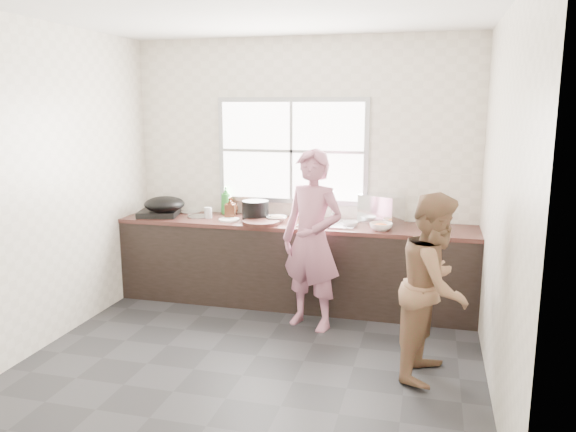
% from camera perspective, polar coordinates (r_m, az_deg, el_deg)
% --- Properties ---
extents(floor, '(3.60, 3.20, 0.01)m').
position_cam_1_polar(floor, '(4.75, -3.22, -14.03)').
color(floor, '#252527').
rests_on(floor, ground).
extents(ceiling, '(3.60, 3.20, 0.01)m').
position_cam_1_polar(ceiling, '(4.35, -3.64, 20.23)').
color(ceiling, silver).
rests_on(ceiling, wall_back).
extents(wall_back, '(3.60, 0.01, 2.70)m').
position_cam_1_polar(wall_back, '(5.89, 1.38, 4.67)').
color(wall_back, beige).
rests_on(wall_back, ground).
extents(wall_left, '(0.01, 3.20, 2.70)m').
position_cam_1_polar(wall_left, '(5.19, -22.76, 2.92)').
color(wall_left, beige).
rests_on(wall_left, ground).
extents(wall_right, '(0.01, 3.20, 2.70)m').
position_cam_1_polar(wall_right, '(4.18, 20.89, 1.22)').
color(wall_right, silver).
rests_on(wall_right, ground).
extents(wall_front, '(3.60, 0.01, 2.70)m').
position_cam_1_polar(wall_front, '(2.90, -13.18, -2.50)').
color(wall_front, silver).
rests_on(wall_front, ground).
extents(cabinet, '(3.60, 0.62, 0.82)m').
position_cam_1_polar(cabinet, '(5.77, 0.63, -4.99)').
color(cabinet, black).
rests_on(cabinet, floor).
extents(countertop, '(3.60, 0.64, 0.04)m').
position_cam_1_polar(countertop, '(5.67, 0.64, -0.81)').
color(countertop, '#3C1E18').
rests_on(countertop, cabinet).
extents(sink, '(0.55, 0.45, 0.02)m').
position_cam_1_polar(sink, '(5.59, 4.12, -0.75)').
color(sink, silver).
rests_on(sink, countertop).
extents(faucet, '(0.02, 0.02, 0.30)m').
position_cam_1_polar(faucet, '(5.76, 4.50, 1.07)').
color(faucet, silver).
rests_on(faucet, countertop).
extents(window_frame, '(1.60, 0.05, 1.10)m').
position_cam_1_polar(window_frame, '(5.88, 0.40, 6.62)').
color(window_frame, '#9EA0A5').
rests_on(window_frame, wall_back).
extents(window_glazing, '(1.50, 0.01, 1.00)m').
position_cam_1_polar(window_glazing, '(5.85, 0.34, 6.60)').
color(window_glazing, white).
rests_on(window_glazing, window_frame).
extents(woman, '(0.65, 0.54, 1.53)m').
position_cam_1_polar(woman, '(5.09, 2.47, -3.05)').
color(woman, '#B46C83').
rests_on(woman, floor).
extents(person_side, '(0.68, 0.79, 1.40)m').
position_cam_1_polar(person_side, '(4.33, 14.69, -6.91)').
color(person_side, brown).
rests_on(person_side, floor).
extents(cutting_board, '(0.38, 0.38, 0.04)m').
position_cam_1_polar(cutting_board, '(5.56, -2.76, -0.66)').
color(cutting_board, black).
rests_on(cutting_board, countertop).
extents(cleaver, '(0.22, 0.12, 0.01)m').
position_cam_1_polar(cleaver, '(5.74, -2.01, -0.01)').
color(cleaver, '#A2A5A9').
rests_on(cleaver, cutting_board).
extents(bowl_mince, '(0.27, 0.27, 0.05)m').
position_cam_1_polar(bowl_mince, '(5.69, -1.16, -0.28)').
color(bowl_mince, silver).
rests_on(bowl_mince, countertop).
extents(bowl_crabs, '(0.23, 0.23, 0.05)m').
position_cam_1_polar(bowl_crabs, '(5.37, 9.42, -1.12)').
color(bowl_crabs, white).
rests_on(bowl_crabs, countertop).
extents(bowl_held, '(0.21, 0.21, 0.06)m').
position_cam_1_polar(bowl_held, '(5.49, 6.36, -0.76)').
color(bowl_held, silver).
rests_on(bowl_held, countertop).
extents(black_pot, '(0.31, 0.31, 0.20)m').
position_cam_1_polar(black_pot, '(5.77, -3.34, 0.58)').
color(black_pot, black).
rests_on(black_pot, countertop).
extents(plate_food, '(0.27, 0.27, 0.02)m').
position_cam_1_polar(plate_food, '(5.77, -6.01, -0.37)').
color(plate_food, white).
rests_on(plate_food, countertop).
extents(bottle_green, '(0.13, 0.13, 0.31)m').
position_cam_1_polar(bottle_green, '(6.09, -6.30, 1.63)').
color(bottle_green, '#287C2B').
rests_on(bottle_green, countertop).
extents(bottle_brown_tall, '(0.11, 0.11, 0.20)m').
position_cam_1_polar(bottle_brown_tall, '(5.87, -5.91, 0.76)').
color(bottle_brown_tall, '#462111').
rests_on(bottle_brown_tall, countertop).
extents(bottle_brown_short, '(0.17, 0.17, 0.18)m').
position_cam_1_polar(bottle_brown_short, '(6.08, -5.81, 1.00)').
color(bottle_brown_short, '#3F1F0F').
rests_on(bottle_brown_short, countertop).
extents(glass_jar, '(0.09, 0.09, 0.11)m').
position_cam_1_polar(glass_jar, '(5.91, -8.10, 0.33)').
color(glass_jar, silver).
rests_on(glass_jar, countertop).
extents(burner, '(0.48, 0.48, 0.06)m').
position_cam_1_polar(burner, '(6.14, -12.96, 0.31)').
color(burner, black).
rests_on(burner, countertop).
extents(wok, '(0.54, 0.54, 0.16)m').
position_cam_1_polar(wok, '(6.02, -12.44, 1.19)').
color(wok, black).
rests_on(wok, burner).
extents(dish_rack, '(0.46, 0.40, 0.29)m').
position_cam_1_polar(dish_rack, '(5.65, 9.44, 0.69)').
color(dish_rack, silver).
rests_on(dish_rack, countertop).
extents(pot_lid_left, '(0.27, 0.27, 0.01)m').
position_cam_1_polar(pot_lid_left, '(5.99, -9.01, -0.04)').
color(pot_lid_left, '#AAABB0').
rests_on(pot_lid_left, countertop).
extents(pot_lid_right, '(0.29, 0.29, 0.01)m').
position_cam_1_polar(pot_lid_right, '(6.26, -9.86, 0.42)').
color(pot_lid_right, silver).
rests_on(pot_lid_right, countertop).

